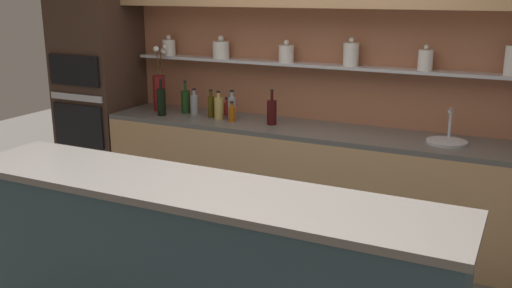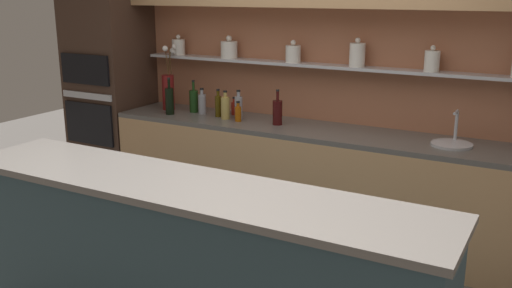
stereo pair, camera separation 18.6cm
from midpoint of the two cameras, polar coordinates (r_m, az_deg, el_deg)
back_wall_unit at (r=4.83m, az=9.17°, el=9.43°), size 5.20×0.44×2.60m
back_counter_unit at (r=4.83m, az=6.45°, el=-3.74°), size 3.60×0.62×0.92m
island_counter at (r=3.25m, az=-5.14°, el=-12.46°), size 2.88×0.61×1.02m
oven_tower at (r=5.84m, az=-13.43°, el=4.94°), size 0.69×0.64×2.04m
flower_vase at (r=5.42m, az=-7.77°, el=5.54°), size 0.14×0.16×0.61m
sink_fixture at (r=4.42m, az=20.17°, el=0.14°), size 0.30×0.30×0.25m
bottle_wine_0 at (r=5.22m, az=-7.63°, el=4.32°), size 0.08×0.08×0.34m
bottle_sauce_1 at (r=4.91m, az=-0.71°, el=3.11°), size 0.06×0.06×0.18m
bottle_wine_2 at (r=4.78m, az=3.28°, el=3.21°), size 0.08×0.08×0.30m
bottle_spirit_3 at (r=4.97m, az=-0.68°, el=3.69°), size 0.07×0.07×0.26m
bottle_spirit_4 at (r=5.22m, az=-4.40°, el=4.07°), size 0.07×0.07×0.24m
bottle_sauce_5 at (r=5.17m, az=-1.14°, el=3.65°), size 0.06×0.06×0.16m
bottle_oil_6 at (r=5.09m, az=-2.75°, el=3.87°), size 0.06×0.06×0.25m
bottle_spirit_7 at (r=4.99m, az=-2.02°, el=3.67°), size 0.08×0.08×0.25m
bottle_wine_8 at (r=5.29m, az=-5.24°, el=4.34°), size 0.08×0.08×0.30m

